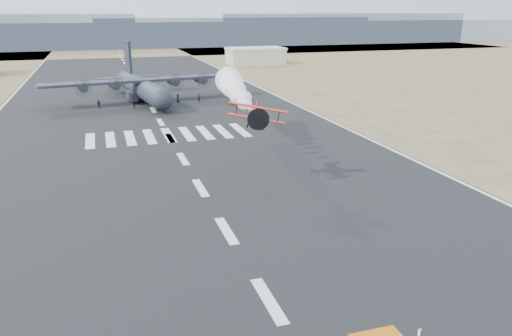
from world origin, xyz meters
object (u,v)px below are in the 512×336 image
crew_d (99,104)px  crew_b (134,105)px  hangar_right (255,56)px  crew_e (178,98)px  crew_c (164,104)px  transport_aircraft (142,86)px  crew_g (150,100)px  aerobatic_biplane (257,114)px  crew_h (164,101)px  crew_a (199,98)px  support_vehicle (240,101)px

crew_d → crew_b: bearing=-0.9°
hangar_right → crew_e: 81.49m
crew_c → crew_e: crew_e is taller
transport_aircraft → crew_g: size_ratio=25.17×
aerobatic_biplane → crew_d: aerobatic_biplane is taller
hangar_right → crew_e: hangar_right is taller
crew_e → crew_h: 4.06m
crew_a → crew_h: (-7.71, -1.37, -0.11)m
transport_aircraft → crew_e: transport_aircraft is taller
crew_c → hangar_right: bearing=-43.1°
support_vehicle → crew_e: bearing=49.6°
aerobatic_biplane → crew_b: aerobatic_biplane is taller
crew_a → crew_g: size_ratio=1.05×
aerobatic_biplane → transport_aircraft: (-7.71, 59.64, -4.89)m
transport_aircraft → crew_a: (11.55, -5.61, -2.28)m
aerobatic_biplane → support_vehicle: 51.36m
hangar_right → crew_b: hangar_right is taller
crew_g → crew_a: bearing=153.0°
aerobatic_biplane → crew_b: bearing=108.7°
crew_b → crew_h: bearing=55.7°
hangar_right → crew_d: bearing=-127.7°
crew_b → crew_c: bearing=26.0°
crew_a → crew_g: (-10.28, 1.44, -0.05)m
hangar_right → crew_a: hangar_right is taller
crew_g → crew_h: size_ratio=1.08×
crew_b → crew_c: crew_c is taller
crew_b → crew_d: crew_d is taller
aerobatic_biplane → crew_c: 50.07m
transport_aircraft → crew_a: bearing=-34.6°
crew_b → crew_g: bearing=89.1°
hangar_right → crew_h: 85.20m
hangar_right → support_vehicle: hangar_right is taller
hangar_right → support_vehicle: bearing=-109.6°
aerobatic_biplane → crew_d: size_ratio=3.87×
hangar_right → crew_e: (-39.87, -71.04, -2.11)m
crew_h → hangar_right: bearing=-153.2°
hangar_right → transport_aircraft: (-46.98, -66.46, 0.17)m
aerobatic_biplane → transport_aircraft: bearing=104.6°
support_vehicle → crew_h: 16.09m
transport_aircraft → crew_d: size_ratio=24.55×
crew_a → crew_d: crew_a is taller
hangar_right → crew_a: 80.33m
crew_a → crew_e: 4.56m
transport_aircraft → crew_a: size_ratio=23.86×
crew_c → aerobatic_biplane: bearing=171.7°
crew_h → support_vehicle: bearing=135.6°
hangar_right → support_vehicle: (-27.37, -76.69, -2.38)m
crew_e → transport_aircraft: bearing=-161.2°
aerobatic_biplane → crew_a: bearing=93.1°
crew_c → crew_d: crew_d is taller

